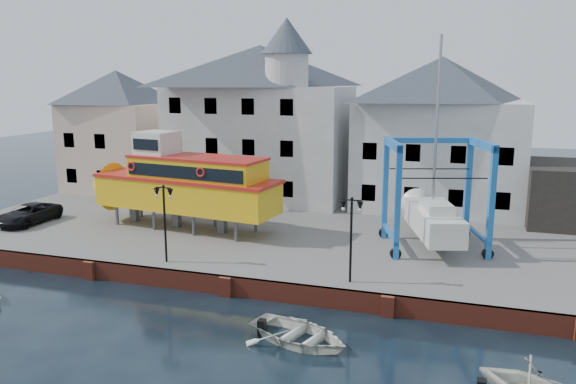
% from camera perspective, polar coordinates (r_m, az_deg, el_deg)
% --- Properties ---
extents(ground, '(140.00, 140.00, 0.00)m').
position_cam_1_polar(ground, '(28.65, -6.27, -10.45)').
color(ground, black).
rests_on(ground, ground).
extents(hardstanding, '(44.00, 22.00, 1.00)m').
position_cam_1_polar(hardstanding, '(38.26, 0.39, -3.90)').
color(hardstanding, '#64615E').
rests_on(hardstanding, ground).
extents(quay_wall, '(44.00, 0.47, 1.00)m').
position_cam_1_polar(quay_wall, '(28.55, -6.21, -9.44)').
color(quay_wall, maroon).
rests_on(quay_wall, ground).
extents(building_pink, '(8.00, 7.00, 10.30)m').
position_cam_1_polar(building_pink, '(51.39, -16.79, 5.99)').
color(building_pink, '#C8AB98').
rests_on(building_pink, hardstanding).
extents(building_white_main, '(14.00, 8.30, 14.00)m').
position_cam_1_polar(building_white_main, '(45.57, -2.70, 7.32)').
color(building_white_main, '#B8B8B1').
rests_on(building_white_main, hardstanding).
extents(building_white_right, '(12.00, 8.00, 11.20)m').
position_cam_1_polar(building_white_right, '(43.45, 15.11, 5.75)').
color(building_white_right, '#B8B8B1').
rests_on(building_white_right, hardstanding).
extents(lamp_post_left, '(1.12, 0.32, 4.20)m').
position_cam_1_polar(lamp_post_left, '(30.20, -12.48, -1.20)').
color(lamp_post_left, black).
rests_on(lamp_post_left, hardstanding).
extents(lamp_post_right, '(1.12, 0.32, 4.20)m').
position_cam_1_polar(lamp_post_right, '(26.70, 6.46, -2.67)').
color(lamp_post_right, black).
rests_on(lamp_post_right, hardstanding).
extents(tour_boat, '(14.69, 5.28, 6.26)m').
position_cam_1_polar(tour_boat, '(37.28, -11.35, 0.90)').
color(tour_boat, '#59595E').
rests_on(tour_boat, hardstanding).
extents(travel_lift, '(6.64, 8.21, 12.03)m').
position_cam_1_polar(travel_lift, '(33.92, 14.32, -1.90)').
color(travel_lift, '#196BAE').
rests_on(travel_lift, hardstanding).
extents(van, '(2.19, 4.74, 1.32)m').
position_cam_1_polar(van, '(41.80, -24.85, -2.02)').
color(van, black).
rests_on(van, hardstanding).
extents(motorboat_b, '(5.27, 4.46, 0.93)m').
position_cam_1_polar(motorboat_b, '(23.96, 1.06, -14.97)').
color(motorboat_b, silver).
rests_on(motorboat_b, ground).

